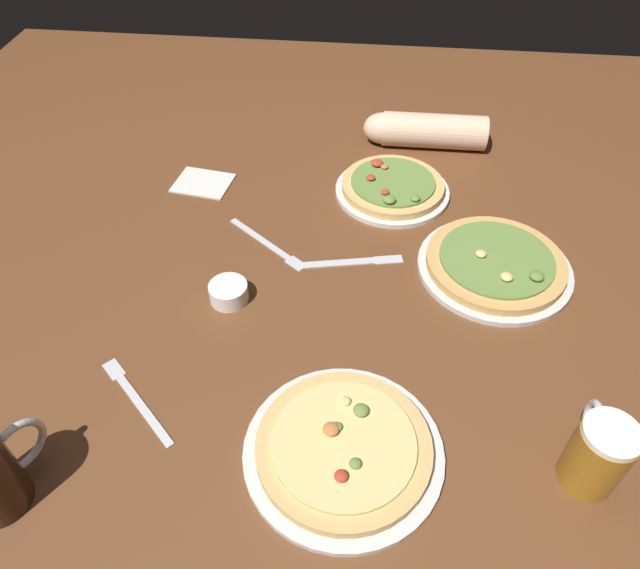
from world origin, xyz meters
The scene contains 11 objects.
ground_plane centered at (0.00, 0.00, -0.01)m, with size 2.40×2.40×0.03m, color brown.
pizza_plate_near centered at (0.07, -0.35, 0.02)m, with size 0.31×0.31×0.05m.
pizza_plate_far centered at (0.35, 0.10, 0.02)m, with size 0.32×0.32×0.05m.
pizza_plate_side centered at (0.14, 0.35, 0.02)m, with size 0.27×0.27×0.05m.
beer_mug_dark centered at (0.44, -0.34, 0.06)m, with size 0.08×0.14×0.13m.
ramekin_sauce centered at (-0.18, -0.04, 0.02)m, with size 0.08×0.08×0.04m, color white.
napkin_folded centered at (-0.32, 0.34, 0.00)m, with size 0.13×0.11×0.01m, color silver.
fork_left centered at (-0.13, 0.13, 0.00)m, with size 0.19×0.16×0.01m.
knife_right centered at (0.06, 0.09, 0.00)m, with size 0.21×0.06×0.01m.
fork_spare centered at (-0.28, -0.29, 0.00)m, with size 0.17×0.16×0.01m.
diner_arm centered at (0.20, 0.57, 0.04)m, with size 0.32×0.09×0.09m.
Camera 1 is at (0.09, -0.81, 0.84)m, focal length 32.77 mm.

